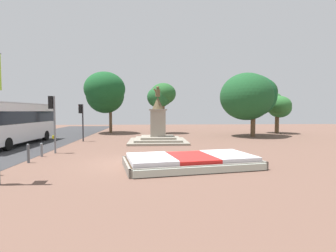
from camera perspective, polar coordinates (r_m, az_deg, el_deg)
ground_plane at (r=13.83m, az=-7.61°, el=-7.98°), size 77.48×77.48×0.00m
flower_planter at (r=12.81m, az=5.01°, el=-7.68°), size 6.83×4.42×0.57m
statue_monument at (r=22.53m, az=-2.23°, el=-1.25°), size 4.93×4.93×4.82m
traffic_light_mid_block at (r=18.09m, az=-23.80°, el=2.40°), size 0.41×0.29×3.63m
traffic_light_far_corner at (r=24.30m, az=-18.32°, el=2.22°), size 0.41×0.28×3.29m
city_bus at (r=23.73m, az=-30.63°, el=0.92°), size 2.55×10.40×3.32m
kerb_bollard_mid_b at (r=15.45m, az=-28.14°, el=-5.17°), size 0.15×0.15×1.01m
kerb_bollard_north at (r=17.19m, az=-25.82°, el=-4.61°), size 0.15×0.15×0.82m
park_tree_far_left at (r=33.05m, az=-13.65°, el=7.26°), size 4.84×6.15×7.35m
park_tree_behind_statue at (r=29.42m, az=17.39°, el=6.31°), size 6.28×6.16×6.70m
park_tree_far_right at (r=31.56m, az=-1.48°, el=6.53°), size 3.46×3.38×6.06m
park_tree_street_side at (r=34.35m, az=22.40°, el=4.24°), size 3.80×3.99×5.08m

